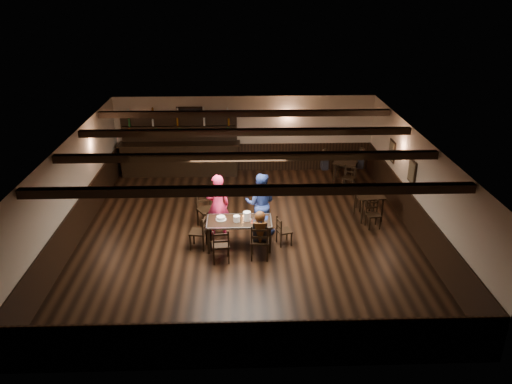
{
  "coord_description": "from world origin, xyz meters",
  "views": [
    {
      "loc": [
        -0.16,
        -11.93,
        6.41
      ],
      "look_at": [
        0.24,
        0.2,
        1.19
      ],
      "focal_mm": 35.0,
      "sensor_mm": 36.0,
      "label": 1
    }
  ],
  "objects_px": {
    "woman_pink": "(218,205)",
    "dining_table": "(239,223)",
    "chair_near_right": "(260,240)",
    "bar_counter": "(180,154)",
    "chair_near_left": "(221,243)",
    "cake": "(221,218)",
    "man_blue": "(260,203)"
  },
  "relations": [
    {
      "from": "chair_near_left",
      "to": "cake",
      "type": "bearing_deg",
      "value": 91.12
    },
    {
      "from": "dining_table",
      "to": "cake",
      "type": "distance_m",
      "value": 0.48
    },
    {
      "from": "bar_counter",
      "to": "dining_table",
      "type": "bearing_deg",
      "value": -68.79
    },
    {
      "from": "dining_table",
      "to": "chair_near_right",
      "type": "height_order",
      "value": "chair_near_right"
    },
    {
      "from": "man_blue",
      "to": "cake",
      "type": "xyz_separation_m",
      "value": [
        -1.04,
        -0.74,
        -0.06
      ]
    },
    {
      "from": "dining_table",
      "to": "chair_near_left",
      "type": "distance_m",
      "value": 0.9
    },
    {
      "from": "woman_pink",
      "to": "man_blue",
      "type": "bearing_deg",
      "value": 173.29
    },
    {
      "from": "dining_table",
      "to": "bar_counter",
      "type": "distance_m",
      "value": 5.7
    },
    {
      "from": "man_blue",
      "to": "cake",
      "type": "height_order",
      "value": "man_blue"
    },
    {
      "from": "woman_pink",
      "to": "bar_counter",
      "type": "distance_m",
      "value": 4.85
    },
    {
      "from": "chair_near_right",
      "to": "woman_pink",
      "type": "bearing_deg",
      "value": 128.14
    },
    {
      "from": "dining_table",
      "to": "cake",
      "type": "relative_size",
      "value": 6.0
    },
    {
      "from": "bar_counter",
      "to": "chair_near_left",
      "type": "bearing_deg",
      "value": -75.13
    },
    {
      "from": "chair_near_right",
      "to": "man_blue",
      "type": "bearing_deg",
      "value": 87.04
    },
    {
      "from": "dining_table",
      "to": "bar_counter",
      "type": "height_order",
      "value": "bar_counter"
    },
    {
      "from": "chair_near_left",
      "to": "cake",
      "type": "distance_m",
      "value": 0.88
    },
    {
      "from": "woman_pink",
      "to": "dining_table",
      "type": "bearing_deg",
      "value": 117.35
    },
    {
      "from": "dining_table",
      "to": "bar_counter",
      "type": "bearing_deg",
      "value": 111.21
    },
    {
      "from": "woman_pink",
      "to": "cake",
      "type": "xyz_separation_m",
      "value": [
        0.11,
        -0.63,
        -0.07
      ]
    },
    {
      "from": "chair_near_right",
      "to": "bar_counter",
      "type": "bearing_deg",
      "value": 113.19
    },
    {
      "from": "chair_near_right",
      "to": "bar_counter",
      "type": "distance_m",
      "value": 6.5
    },
    {
      "from": "dining_table",
      "to": "chair_near_right",
      "type": "relative_size",
      "value": 1.75
    },
    {
      "from": "woman_pink",
      "to": "bar_counter",
      "type": "xyz_separation_m",
      "value": [
        -1.49,
        4.62,
        -0.14
      ]
    },
    {
      "from": "chair_near_right",
      "to": "dining_table",
      "type": "bearing_deg",
      "value": 126.94
    },
    {
      "from": "chair_near_left",
      "to": "woman_pink",
      "type": "distance_m",
      "value": 1.51
    },
    {
      "from": "cake",
      "to": "bar_counter",
      "type": "distance_m",
      "value": 5.49
    },
    {
      "from": "chair_near_left",
      "to": "man_blue",
      "type": "distance_m",
      "value": 1.9
    },
    {
      "from": "chair_near_right",
      "to": "cake",
      "type": "relative_size",
      "value": 3.44
    },
    {
      "from": "cake",
      "to": "woman_pink",
      "type": "bearing_deg",
      "value": 99.5
    },
    {
      "from": "dining_table",
      "to": "man_blue",
      "type": "height_order",
      "value": "man_blue"
    },
    {
      "from": "chair_near_left",
      "to": "man_blue",
      "type": "xyz_separation_m",
      "value": [
        1.02,
        1.57,
        0.33
      ]
    },
    {
      "from": "chair_near_right",
      "to": "man_blue",
      "type": "xyz_separation_m",
      "value": [
        0.08,
        1.46,
        0.3
      ]
    }
  ]
}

